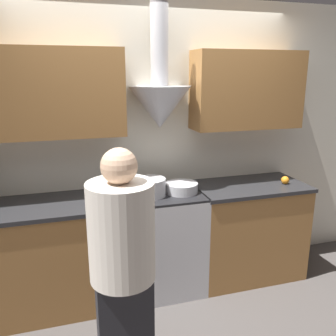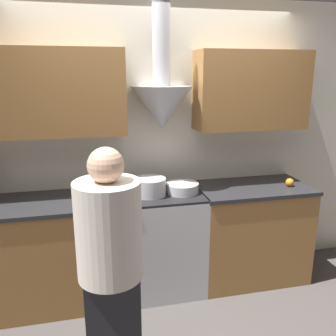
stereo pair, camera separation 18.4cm
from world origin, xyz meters
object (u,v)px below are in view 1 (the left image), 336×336
(stock_pot, at_px, (150,187))
(person_foreground_left, at_px, (123,275))
(orange_fruit, at_px, (285,180))
(mixing_bowl, at_px, (182,188))
(stove_range, at_px, (165,240))

(stock_pot, bearing_deg, person_foreground_left, -111.35)
(person_foreground_left, bearing_deg, orange_fruit, 30.63)
(stock_pot, distance_m, mixing_bowl, 0.29)
(orange_fruit, bearing_deg, person_foreground_left, -149.37)
(stock_pot, height_order, orange_fruit, stock_pot)
(stove_range, relative_size, person_foreground_left, 0.59)
(mixing_bowl, xyz_separation_m, person_foreground_left, (-0.70, -1.07, -0.10))
(mixing_bowl, bearing_deg, stove_range, 165.17)
(mixing_bowl, height_order, orange_fruit, mixing_bowl)
(person_foreground_left, bearing_deg, mixing_bowl, 56.66)
(mixing_bowl, distance_m, orange_fruit, 1.02)
(mixing_bowl, bearing_deg, person_foreground_left, -123.34)
(stock_pot, bearing_deg, stove_range, 16.00)
(stock_pot, distance_m, orange_fruit, 1.31)
(stove_range, xyz_separation_m, stock_pot, (-0.14, -0.04, 0.54))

